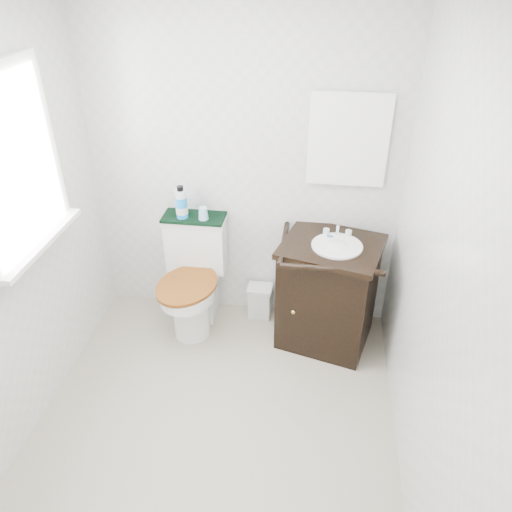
% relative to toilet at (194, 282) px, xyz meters
% --- Properties ---
extents(floor, '(2.40, 2.40, 0.00)m').
position_rel_toilet_xyz_m(floor, '(0.35, -0.97, -0.37)').
color(floor, '#AFA38D').
rests_on(floor, ground).
extents(wall_back, '(2.40, 0.00, 2.40)m').
position_rel_toilet_xyz_m(wall_back, '(0.35, 0.23, 0.83)').
color(wall_back, silver).
rests_on(wall_back, ground).
extents(wall_front, '(2.40, 0.00, 2.40)m').
position_rel_toilet_xyz_m(wall_front, '(0.35, -2.17, 0.83)').
color(wall_front, silver).
rests_on(wall_front, ground).
extents(wall_right, '(0.00, 2.40, 2.40)m').
position_rel_toilet_xyz_m(wall_right, '(1.45, -0.97, 0.83)').
color(wall_right, silver).
rests_on(wall_right, ground).
extents(window, '(0.02, 0.70, 0.90)m').
position_rel_toilet_xyz_m(window, '(-0.72, -0.72, 1.18)').
color(window, white).
rests_on(window, wall_left).
extents(mirror, '(0.50, 0.02, 0.60)m').
position_rel_toilet_xyz_m(mirror, '(1.05, 0.21, 1.08)').
color(mirror, silver).
rests_on(mirror, wall_back).
extents(toilet, '(0.50, 0.68, 0.85)m').
position_rel_toilet_xyz_m(toilet, '(0.00, 0.00, 0.00)').
color(toilet, white).
rests_on(toilet, floor).
extents(vanity, '(0.78, 0.71, 0.92)m').
position_rel_toilet_xyz_m(vanity, '(1.00, -0.06, 0.06)').
color(vanity, black).
rests_on(vanity, floor).
extents(trash_bin, '(0.19, 0.16, 0.28)m').
position_rel_toilet_xyz_m(trash_bin, '(0.48, 0.13, -0.23)').
color(trash_bin, silver).
rests_on(trash_bin, floor).
extents(towel, '(0.45, 0.22, 0.02)m').
position_rel_toilet_xyz_m(towel, '(0.00, 0.12, 0.49)').
color(towel, black).
rests_on(towel, toilet).
extents(mouthwash_bottle, '(0.08, 0.08, 0.24)m').
position_rel_toilet_xyz_m(mouthwash_bottle, '(-0.08, 0.10, 0.61)').
color(mouthwash_bottle, '#1A87E3').
rests_on(mouthwash_bottle, towel).
extents(cup, '(0.07, 0.07, 0.09)m').
position_rel_toilet_xyz_m(cup, '(0.08, 0.09, 0.54)').
color(cup, '#8ACAE2').
rests_on(cup, towel).
extents(soap_bar, '(0.07, 0.04, 0.02)m').
position_rel_toilet_xyz_m(soap_bar, '(0.98, 0.02, 0.46)').
color(soap_bar, '#197A79').
rests_on(soap_bar, vanity).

